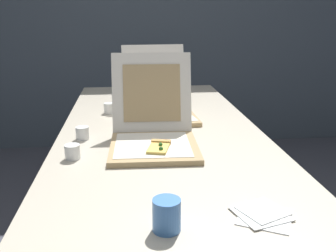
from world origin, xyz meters
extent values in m
cube|color=#4C5660|center=(0.00, 2.53, 1.30)|extent=(10.00, 0.10, 2.60)
cube|color=#BCB29E|center=(0.00, 0.58, 0.73)|extent=(0.93, 2.10, 0.03)
cylinder|color=gray|center=(-0.39, 1.56, 0.36)|extent=(0.04, 0.04, 0.71)
cylinder|color=gray|center=(0.39, 1.56, 0.36)|extent=(0.04, 0.04, 0.71)
cube|color=tan|center=(-0.05, 0.29, 0.76)|extent=(0.36, 0.36, 0.02)
cube|color=silver|center=(-0.06, 0.30, 0.77)|extent=(0.31, 0.31, 0.00)
cube|color=silver|center=(-0.04, 0.51, 0.93)|extent=(0.35, 0.11, 0.34)
cube|color=tan|center=(-0.04, 0.50, 0.93)|extent=(0.25, 0.08, 0.24)
cube|color=#EAC156|center=(-0.04, 0.24, 0.77)|extent=(0.10, 0.14, 0.01)
cube|color=tan|center=(-0.02, 0.30, 0.78)|extent=(0.08, 0.04, 0.02)
sphere|color=#2D6628|center=(-0.03, 0.20, 0.78)|extent=(0.02, 0.02, 0.02)
sphere|color=#2D6628|center=(-0.03, 0.25, 0.78)|extent=(0.02, 0.02, 0.02)
cube|color=tan|center=(0.02, 0.74, 0.76)|extent=(0.37, 0.37, 0.02)
cube|color=silver|center=(0.01, 0.74, 0.77)|extent=(0.35, 0.35, 0.00)
cube|color=silver|center=(0.00, 0.97, 0.93)|extent=(0.36, 0.14, 0.33)
cube|color=tan|center=(0.00, 0.97, 0.93)|extent=(0.26, 0.10, 0.24)
cylinder|color=white|center=(-0.01, 0.72, 0.80)|extent=(0.03, 0.03, 0.00)
cylinder|color=white|center=(-0.01, 0.72, 0.78)|extent=(0.01, 0.00, 0.03)
cylinder|color=white|center=(-0.02, 0.73, 0.78)|extent=(0.00, 0.00, 0.03)
cylinder|color=white|center=(-0.02, 0.71, 0.78)|extent=(0.00, 0.00, 0.03)
cylinder|color=white|center=(-0.35, 0.46, 0.77)|extent=(0.06, 0.06, 0.06)
cylinder|color=white|center=(-0.36, 0.23, 0.77)|extent=(0.06, 0.06, 0.06)
cylinder|color=white|center=(-0.25, 0.89, 0.77)|extent=(0.06, 0.06, 0.06)
cylinder|color=#477FCC|center=(-0.06, -0.29, 0.79)|extent=(0.07, 0.07, 0.09)
cube|color=white|center=(0.21, -0.26, 0.75)|extent=(0.19, 0.19, 0.00)
cube|color=white|center=(0.21, -0.24, 0.75)|extent=(0.16, 0.16, 0.00)
cube|color=white|center=(0.21, -0.23, 0.75)|extent=(0.15, 0.15, 0.00)
camera|label=1|loc=(-0.14, -1.15, 1.28)|focal=41.08mm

